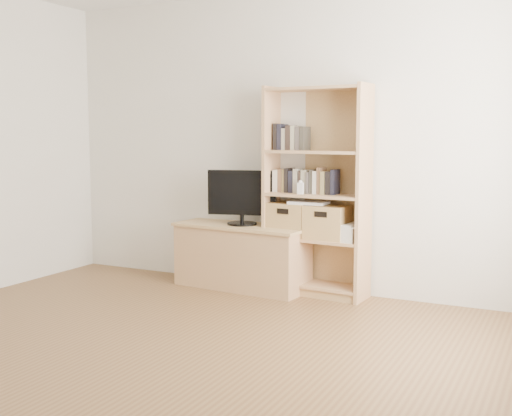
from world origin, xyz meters
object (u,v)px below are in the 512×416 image
Objects in this scene: baby_monitor at (301,188)px; basket_left at (291,219)px; basket_right at (327,222)px; tv_stand at (242,258)px; television at (242,198)px; laptop at (309,203)px; bookshelf at (316,191)px.

basket_left is (-0.13, 0.10, -0.28)m from baby_monitor.
tv_stand is at bearing -173.70° from basket_right.
tv_stand is 3.41× the size of basket_left.
television reaches higher than laptop.
bookshelf is 0.11m from laptop.
television is 1.76× the size of basket_left.
laptop is (-0.06, -0.01, -0.10)m from bookshelf.
baby_monitor is 0.36m from basket_right.
baby_monitor is 0.32m from basket_left.
basket_left is (0.44, 0.08, -0.17)m from television.
television is 6.37× the size of baby_monitor.
laptop is at bearing 9.35° from tv_stand.
television is 1.79× the size of basket_right.
tv_stand is at bearing -170.51° from bookshelf.
tv_stand is 3.75× the size of laptop.
television is (0.00, 0.00, 0.54)m from tv_stand.
bookshelf is 0.34m from basket_left.
baby_monitor reaches higher than basket_right.
television reaches higher than basket_right.
bookshelf is at bearing 175.87° from basket_right.
baby_monitor is 0.28× the size of basket_right.
laptop is (-0.17, -0.00, 0.16)m from basket_right.
basket_right is (0.78, 0.05, -0.17)m from television.
baby_monitor is 0.28× the size of basket_left.
laptop is at bearing -162.05° from bookshelf.
bookshelf is 0.14m from baby_monitor.
tv_stand is at bearing -164.98° from basket_left.
baby_monitor is at bearing -157.19° from basket_right.
baby_monitor is at bearing -16.85° from television.
laptop is at bearing -9.53° from television.
bookshelf is 5.61× the size of laptop.
bookshelf is at bearing 2.34° from basket_left.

